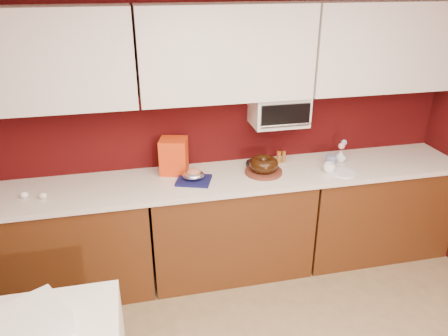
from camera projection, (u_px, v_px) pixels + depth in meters
wall_back at (221, 123)px, 3.65m from camera, size 4.00×0.02×2.50m
base_cabinet_left at (66, 245)px, 3.45m from camera, size 1.31×0.58×0.86m
base_cabinet_center at (229, 226)px, 3.71m from camera, size 1.31×0.58×0.86m
base_cabinet_right at (371, 209)px, 3.98m from camera, size 1.31×0.58×0.86m
countertop at (230, 178)px, 3.53m from camera, size 4.00×0.62×0.04m
upper_cabinet_left at (37, 60)px, 2.99m from camera, size 1.31×0.33×0.70m
upper_cabinet_center at (226, 53)px, 3.26m from camera, size 1.31×0.33×0.70m
upper_cabinet_right at (386, 47)px, 3.53m from camera, size 1.31×0.33×0.70m
toaster_oven at (279, 110)px, 3.56m from camera, size 0.45×0.30×0.25m
toaster_oven_door at (286, 115)px, 3.42m from camera, size 0.40×0.02×0.18m
toaster_oven_handle at (286, 125)px, 3.44m from camera, size 0.42×0.02×0.02m
cake_base at (264, 172)px, 3.56m from camera, size 0.39×0.39×0.03m
bundt_cake at (264, 164)px, 3.53m from camera, size 0.25×0.25×0.10m
navy_towel at (194, 180)px, 3.42m from camera, size 0.32×0.29×0.02m
foil_ham_nest at (194, 175)px, 3.41m from camera, size 0.21×0.19×0.06m
roasted_ham at (194, 172)px, 3.39m from camera, size 0.13×0.12×0.07m
pandoro_box at (174, 156)px, 3.53m from camera, size 0.26×0.24×0.29m
dark_pan at (257, 164)px, 3.70m from camera, size 0.19×0.19×0.03m
coffee_mug at (329, 167)px, 3.57m from camera, size 0.12×0.12×0.09m
blue_jar at (331, 161)px, 3.67m from camera, size 0.10×0.10×0.10m
flower_vase at (340, 156)px, 3.76m from camera, size 0.08×0.08×0.12m
flower_pink at (342, 146)px, 3.72m from camera, size 0.06×0.06×0.06m
flower_blue at (344, 142)px, 3.74m from camera, size 0.05×0.05×0.05m
china_plate at (343, 173)px, 3.56m from camera, size 0.22×0.22×0.01m
amber_bottle at (279, 157)px, 3.74m from camera, size 0.04×0.04×0.11m
egg_left at (24, 195)px, 3.17m from camera, size 0.06×0.05×0.05m
egg_right at (43, 196)px, 3.16m from camera, size 0.07×0.07×0.05m
newspaper_stack at (26, 325)px, 2.15m from camera, size 0.46×0.44×0.13m
amber_bottle_tall at (284, 157)px, 3.75m from camera, size 0.03×0.03×0.10m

